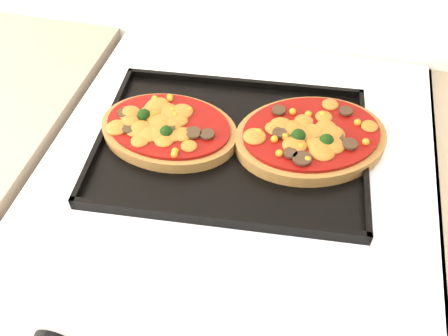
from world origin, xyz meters
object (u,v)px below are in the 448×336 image
(stove, at_px, (236,294))
(baking_tray, at_px, (231,144))
(pizza_right, at_px, (311,136))
(pizza_left, at_px, (169,128))

(stove, height_order, baking_tray, baking_tray)
(stove, bearing_deg, baking_tray, 173.58)
(baking_tray, relative_size, pizza_right, 1.75)
(stove, bearing_deg, pizza_left, -179.71)
(baking_tray, xyz_separation_m, pizza_left, (-0.10, -0.00, 0.01))
(pizza_right, bearing_deg, stove, -162.77)
(baking_tray, distance_m, pizza_left, 0.10)
(stove, relative_size, pizza_left, 4.21)
(stove, distance_m, pizza_right, 0.49)
(pizza_left, distance_m, pizza_right, 0.22)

